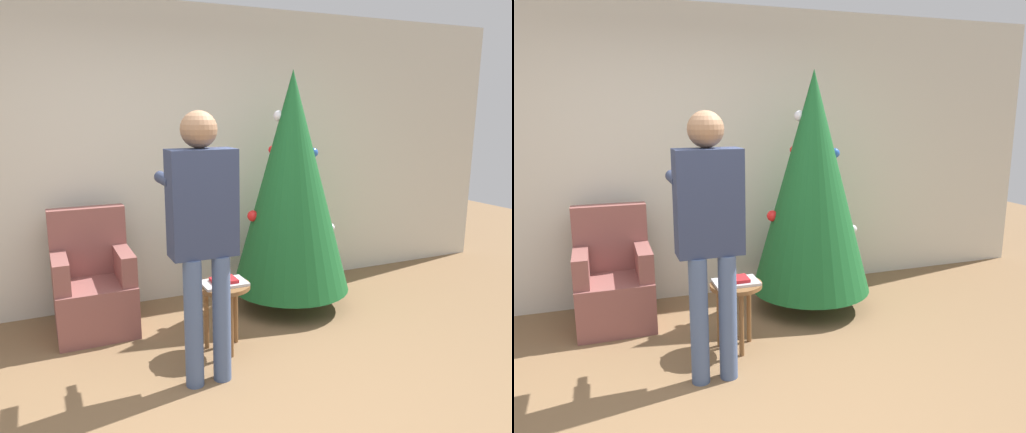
% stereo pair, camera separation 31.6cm
% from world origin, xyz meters
% --- Properties ---
extents(wall_back, '(8.00, 0.06, 2.70)m').
position_xyz_m(wall_back, '(0.00, 2.23, 1.35)').
color(wall_back, beige).
rests_on(wall_back, ground_plane).
extents(christmas_tree, '(1.06, 1.06, 2.11)m').
position_xyz_m(christmas_tree, '(1.15, 1.55, 1.15)').
color(christmas_tree, brown).
rests_on(christmas_tree, ground_plane).
extents(armchair, '(0.61, 0.62, 0.98)m').
position_xyz_m(armchair, '(-0.54, 1.77, 0.35)').
color(armchair, brown).
rests_on(armchair, ground_plane).
extents(person_standing, '(0.44, 0.57, 1.77)m').
position_xyz_m(person_standing, '(0.04, 0.65, 1.07)').
color(person_standing, '#475B84').
rests_on(person_standing, ground_plane).
extents(side_stool, '(0.39, 0.39, 0.51)m').
position_xyz_m(side_stool, '(0.30, 0.99, 0.42)').
color(side_stool, brown).
rests_on(side_stool, ground_plane).
extents(laptop, '(0.33, 0.22, 0.02)m').
position_xyz_m(laptop, '(0.30, 0.99, 0.52)').
color(laptop, silver).
rests_on(laptop, side_stool).
extents(book, '(0.18, 0.15, 0.02)m').
position_xyz_m(book, '(0.30, 0.99, 0.55)').
color(book, '#B21E23').
rests_on(book, laptop).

